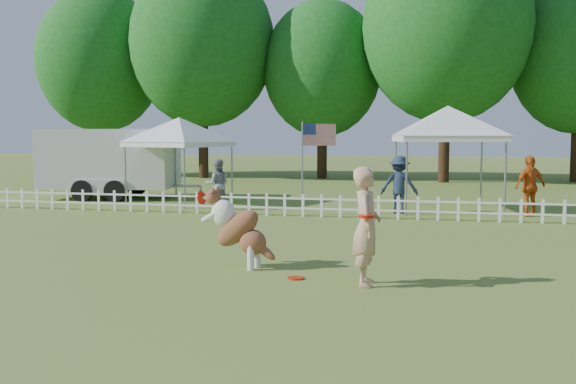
# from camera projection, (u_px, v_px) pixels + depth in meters

# --- Properties ---
(ground) EXTENTS (120.00, 120.00, 0.00)m
(ground) POSITION_uv_depth(u_px,v_px,m) (259.00, 272.00, 10.11)
(ground) COLOR #466921
(ground) RESTS_ON ground
(picket_fence) EXTENTS (22.00, 0.08, 0.60)m
(picket_fence) POSITION_uv_depth(u_px,v_px,m) (331.00, 206.00, 16.87)
(picket_fence) COLOR white
(picket_fence) RESTS_ON ground
(handler) EXTENTS (0.46, 0.66, 1.71)m
(handler) POSITION_uv_depth(u_px,v_px,m) (367.00, 226.00, 9.16)
(handler) COLOR tan
(handler) RESTS_ON ground
(dog) EXTENTS (1.30, 0.63, 1.29)m
(dog) POSITION_uv_depth(u_px,v_px,m) (239.00, 229.00, 10.41)
(dog) COLOR brown
(dog) RESTS_ON ground
(frisbee_on_turf) EXTENTS (0.32, 0.32, 0.02)m
(frisbee_on_turf) POSITION_uv_depth(u_px,v_px,m) (296.00, 278.00, 9.63)
(frisbee_on_turf) COLOR red
(frisbee_on_turf) RESTS_ON ground
(canopy_tent_left) EXTENTS (3.25, 3.25, 2.67)m
(canopy_tent_left) POSITION_uv_depth(u_px,v_px,m) (180.00, 161.00, 20.40)
(canopy_tent_left) COLOR white
(canopy_tent_left) RESTS_ON ground
(canopy_tent_right) EXTENTS (3.30, 3.30, 2.94)m
(canopy_tent_right) POSITION_uv_depth(u_px,v_px,m) (447.00, 159.00, 18.43)
(canopy_tent_right) COLOR white
(canopy_tent_right) RESTS_ON ground
(cargo_trailer) EXTENTS (5.82, 3.24, 2.42)m
(cargo_trailer) POSITION_uv_depth(u_px,v_px,m) (110.00, 163.00, 22.00)
(cargo_trailer) COLOR silver
(cargo_trailer) RESTS_ON ground
(flag_pole) EXTENTS (0.95, 0.41, 2.53)m
(flag_pole) POSITION_uv_depth(u_px,v_px,m) (302.00, 169.00, 17.31)
(flag_pole) COLOR gray
(flag_pole) RESTS_ON ground
(spectator_a) EXTENTS (0.87, 0.78, 1.47)m
(spectator_a) POSITION_uv_depth(u_px,v_px,m) (218.00, 184.00, 18.68)
(spectator_a) COLOR gray
(spectator_a) RESTS_ON ground
(spectator_b) EXTENTS (1.03, 0.60, 1.59)m
(spectator_b) POSITION_uv_depth(u_px,v_px,m) (399.00, 185.00, 17.75)
(spectator_b) COLOR #222F49
(spectator_b) RESTS_ON ground
(spectator_c) EXTENTS (1.01, 0.86, 1.62)m
(spectator_c) POSITION_uv_depth(u_px,v_px,m) (530.00, 186.00, 17.10)
(spectator_c) COLOR #C85517
(spectator_c) RESTS_ON ground
(tree_far_left) EXTENTS (6.60, 6.60, 11.00)m
(tree_far_left) POSITION_uv_depth(u_px,v_px,m) (100.00, 73.00, 34.37)
(tree_far_left) COLOR #175018
(tree_far_left) RESTS_ON ground
(tree_left) EXTENTS (7.40, 7.40, 12.00)m
(tree_left) POSITION_uv_depth(u_px,v_px,m) (202.00, 60.00, 32.48)
(tree_left) COLOR #175018
(tree_left) RESTS_ON ground
(tree_center_left) EXTENTS (6.00, 6.00, 9.80)m
(tree_center_left) POSITION_uv_depth(u_px,v_px,m) (322.00, 81.00, 32.19)
(tree_center_left) COLOR #175018
(tree_center_left) RESTS_ON ground
(tree_center_right) EXTENTS (7.60, 7.60, 12.60)m
(tree_center_right) POSITION_uv_depth(u_px,v_px,m) (446.00, 45.00, 29.26)
(tree_center_right) COLOR #175018
(tree_center_right) RESTS_ON ground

